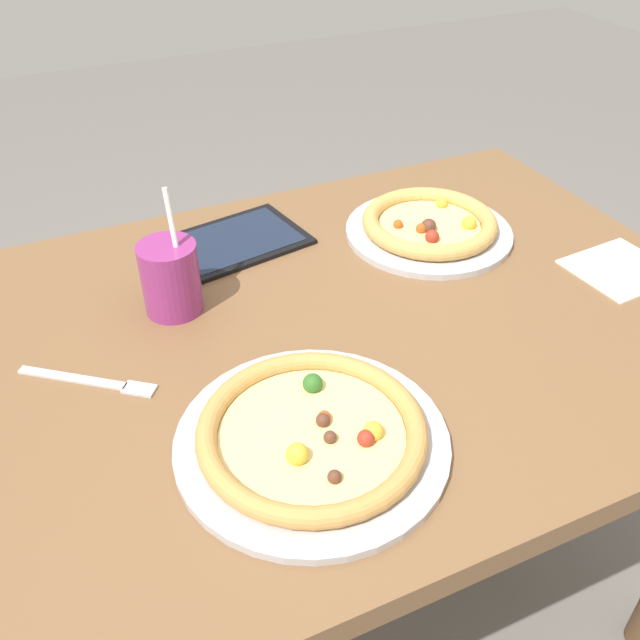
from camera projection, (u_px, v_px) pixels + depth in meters
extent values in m
plane|color=#66605B|center=(339.00, 589.00, 1.52)|extent=(8.00, 8.00, 0.00)
cube|color=brown|center=(347.00, 328.00, 1.08)|extent=(1.21, 0.88, 0.04)
cylinder|color=brown|center=(32.00, 441.00, 1.39)|extent=(0.07, 0.07, 0.71)
cylinder|color=brown|center=(466.00, 313.00, 1.74)|extent=(0.07, 0.07, 0.71)
cylinder|color=#B7B7BC|center=(312.00, 441.00, 0.85)|extent=(0.34, 0.34, 0.01)
cylinder|color=#E5CC7F|center=(312.00, 435.00, 0.85)|extent=(0.23, 0.23, 0.01)
torus|color=#C68C47|center=(312.00, 430.00, 0.84)|extent=(0.28, 0.28, 0.03)
sphere|color=brown|center=(323.00, 420.00, 0.85)|extent=(0.02, 0.02, 0.02)
sphere|color=gold|center=(373.00, 431.00, 0.84)|extent=(0.02, 0.02, 0.02)
sphere|color=maroon|center=(366.00, 438.00, 0.83)|extent=(0.02, 0.02, 0.02)
sphere|color=#2D6623|center=(313.00, 383.00, 0.90)|extent=(0.03, 0.03, 0.03)
sphere|color=brown|center=(334.00, 477.00, 0.78)|extent=(0.02, 0.02, 0.02)
sphere|color=brown|center=(330.00, 437.00, 0.83)|extent=(0.02, 0.02, 0.02)
sphere|color=gold|center=(297.00, 454.00, 0.80)|extent=(0.03, 0.03, 0.03)
sphere|color=#BF4C19|center=(324.00, 417.00, 0.86)|extent=(0.02, 0.02, 0.02)
cylinder|color=#B7B7BC|center=(428.00, 232.00, 1.26)|extent=(0.30, 0.30, 0.01)
cylinder|color=#E5CC7F|center=(429.00, 227.00, 1.26)|extent=(0.19, 0.19, 0.01)
torus|color=tan|center=(429.00, 222.00, 1.25)|extent=(0.25, 0.25, 0.03)
sphere|color=#2D6623|center=(425.00, 227.00, 1.24)|extent=(0.02, 0.02, 0.02)
sphere|color=#BF4C19|center=(421.00, 228.00, 1.23)|extent=(0.02, 0.02, 0.02)
sphere|color=gold|center=(469.00, 223.00, 1.24)|extent=(0.03, 0.03, 0.03)
sphere|color=gold|center=(442.00, 203.00, 1.31)|extent=(0.02, 0.02, 0.02)
sphere|color=#BF4C19|center=(398.00, 224.00, 1.24)|extent=(0.02, 0.02, 0.02)
sphere|color=maroon|center=(432.00, 237.00, 1.20)|extent=(0.02, 0.02, 0.02)
sphere|color=brown|center=(429.00, 226.00, 1.23)|extent=(0.03, 0.03, 0.03)
cylinder|color=#8C2D72|center=(171.00, 278.00, 1.05)|extent=(0.09, 0.09, 0.11)
cylinder|color=white|center=(171.00, 222.00, 1.00)|extent=(0.01, 0.03, 0.10)
cube|color=white|center=(620.00, 269.00, 1.17)|extent=(0.17, 0.16, 0.00)
cube|color=silver|center=(72.00, 378.00, 0.95)|extent=(0.14, 0.11, 0.00)
cube|color=silver|center=(139.00, 389.00, 0.93)|extent=(0.05, 0.05, 0.00)
cube|color=black|center=(236.00, 241.00, 1.24)|extent=(0.27, 0.21, 0.01)
cube|color=#192338|center=(236.00, 239.00, 1.24)|extent=(0.23, 0.18, 0.00)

